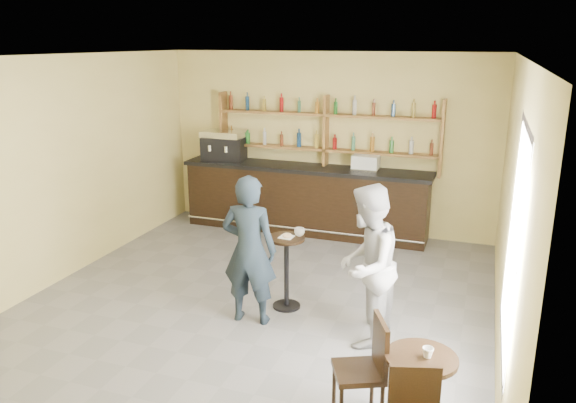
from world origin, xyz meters
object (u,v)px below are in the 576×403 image
(espresso_machine, at_px, (224,146))
(cafe_table, at_px, (418,396))
(man_main, at_px, (249,250))
(pedestal_table, at_px, (287,272))
(patron_second, at_px, (366,265))
(pastry_case, at_px, (366,163))
(chair_west, at_px, (358,371))
(bar_counter, at_px, (305,199))

(espresso_machine, distance_m, cafe_table, 6.61)
(man_main, relative_size, cafe_table, 2.37)
(espresso_machine, xyz_separation_m, pedestal_table, (2.31, -2.99, -1.00))
(espresso_machine, bearing_deg, patron_second, -53.77)
(pedestal_table, distance_m, cafe_table, 2.75)
(pedestal_table, relative_size, patron_second, 0.52)
(pastry_case, xyz_separation_m, man_main, (-0.68, -3.48, -0.42))
(espresso_machine, relative_size, pastry_case, 1.68)
(pastry_case, distance_m, cafe_table, 5.28)
(pedestal_table, xyz_separation_m, chair_west, (1.38, -1.91, 0.01))
(espresso_machine, distance_m, pedestal_table, 3.91)
(pastry_case, relative_size, pedestal_table, 0.47)
(espresso_machine, height_order, chair_west, espresso_machine)
(bar_counter, height_order, man_main, man_main)
(chair_west, xyz_separation_m, patron_second, (-0.24, 1.42, 0.44))
(pastry_case, bearing_deg, patron_second, -70.23)
(pedestal_table, height_order, chair_west, chair_west)
(cafe_table, bearing_deg, espresso_machine, 130.53)
(pedestal_table, bearing_deg, espresso_machine, 127.65)
(espresso_machine, xyz_separation_m, patron_second, (3.44, -3.49, -0.55))
(bar_counter, xyz_separation_m, man_main, (0.41, -3.48, 0.33))
(pastry_case, bearing_deg, chair_west, -71.00)
(pedestal_table, xyz_separation_m, cafe_table, (1.93, -1.96, -0.09))
(cafe_table, distance_m, chair_west, 0.56)
(cafe_table, bearing_deg, pastry_case, 107.39)
(espresso_machine, bearing_deg, chair_west, -61.49)
(espresso_machine, bearing_deg, cafe_table, -57.89)
(patron_second, bearing_deg, pedestal_table, -107.78)
(pedestal_table, bearing_deg, chair_west, -54.24)
(bar_counter, height_order, chair_west, bar_counter)
(bar_counter, relative_size, man_main, 2.41)
(espresso_machine, height_order, pastry_case, espresso_machine)
(pastry_case, bearing_deg, bar_counter, -172.54)
(bar_counter, xyz_separation_m, cafe_table, (2.64, -4.95, -0.21))
(cafe_table, bearing_deg, man_main, 146.54)
(cafe_table, distance_m, patron_second, 1.75)
(bar_counter, height_order, pastry_case, pastry_case)
(bar_counter, bearing_deg, patron_second, -62.04)
(chair_west, distance_m, patron_second, 1.50)
(bar_counter, xyz_separation_m, espresso_machine, (-1.59, 0.00, 0.88))
(espresso_machine, bearing_deg, pastry_case, -8.42)
(pedestal_table, distance_m, patron_second, 1.32)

